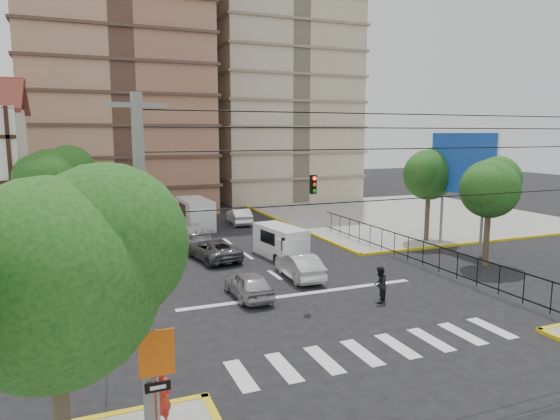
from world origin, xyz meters
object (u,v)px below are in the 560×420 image
car_white_front_right (299,266)px  pedestrian_sw_corner (162,398)px  van_left_lane (196,215)px  traffic_light_nw (130,224)px  district_sign (157,364)px  pedestrian_crosswalk (380,285)px  car_silver_front_left (248,284)px  van_right_lane (282,243)px

car_white_front_right → pedestrian_sw_corner: pedestrian_sw_corner is taller
van_left_lane → pedestrian_sw_corner: van_left_lane is taller
pedestrian_sw_corner → traffic_light_nw: bearing=59.3°
district_sign → pedestrian_sw_corner: (0.20, 0.83, -1.39)m
van_left_lane → pedestrian_crosswalk: size_ratio=3.17×
van_left_lane → pedestrian_sw_corner: 30.43m
traffic_light_nw → car_silver_front_left: 8.28m
district_sign → car_white_front_right: size_ratio=0.72×
pedestrian_sw_corner → pedestrian_crosswalk: 13.54m
district_sign → van_left_lane: size_ratio=0.56×
van_right_lane → pedestrian_crosswalk: (1.07, -9.99, -0.12)m
traffic_light_nw → van_right_lane: size_ratio=0.91×
car_silver_front_left → car_white_front_right: bearing=-151.4°
traffic_light_nw → pedestrian_sw_corner: (-0.80, -16.21, -2.05)m
van_left_lane → car_silver_front_left: (-1.68, -19.35, -0.56)m
traffic_light_nw → pedestrian_sw_corner: size_ratio=2.42×
van_right_lane → pedestrian_sw_corner: bearing=-129.2°
traffic_light_nw → car_silver_front_left: traffic_light_nw is taller
traffic_light_nw → van_left_lane: 15.01m
van_left_lane → pedestrian_sw_corner: (-7.56, -29.48, -0.18)m
van_right_lane → pedestrian_crosswalk: bearing=-91.4°
traffic_light_nw → pedestrian_crosswalk: size_ratio=2.44×
district_sign → traffic_light_nw: bearing=86.6°
traffic_light_nw → car_white_front_right: size_ratio=0.99×
district_sign → pedestrian_crosswalk: bearing=33.6°
van_left_lane → traffic_light_nw: bearing=-118.2°
car_white_front_right → district_sign: bearing=56.0°
traffic_light_nw → pedestrian_sw_corner: bearing=-92.8°
traffic_light_nw → van_left_lane: traffic_light_nw is taller
district_sign → car_white_front_right: (9.87, 13.10, -1.72)m
pedestrian_sw_corner → pedestrian_crosswalk: size_ratio=1.01×
car_silver_front_left → pedestrian_sw_corner: 11.72m
car_silver_front_left → district_sign: bearing=60.1°
pedestrian_sw_corner → van_left_lane: bearing=47.8°
pedestrian_sw_corner → van_right_lane: bearing=30.4°
district_sign → van_left_lane: bearing=75.6°
van_left_lane → car_white_front_right: 17.34m
van_right_lane → van_left_lane: (-2.96, 12.47, 0.23)m
car_silver_front_left → van_left_lane: bearing=-95.8°
pedestrian_sw_corner → car_silver_front_left: bearing=32.0°
van_right_lane → pedestrian_sw_corner: 20.00m
district_sign → car_silver_front_left: 12.66m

